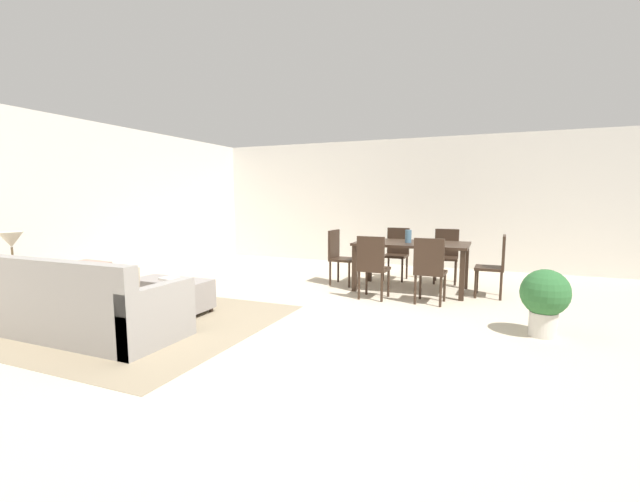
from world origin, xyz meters
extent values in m
plane|color=beige|center=(0.00, 0.00, 0.00)|extent=(10.80, 10.80, 0.00)
cube|color=silver|center=(0.00, 5.00, 1.35)|extent=(9.00, 0.12, 2.70)
cube|color=silver|center=(-4.50, 0.50, 1.35)|extent=(0.12, 11.00, 2.70)
cube|color=gray|center=(-2.13, -0.50, 0.00)|extent=(3.00, 2.80, 0.01)
cube|color=gray|center=(-2.18, -1.03, 0.21)|extent=(1.96, 0.91, 0.42)
cube|color=gray|center=(-2.18, -1.40, 0.64)|extent=(1.96, 0.16, 0.44)
cube|color=gray|center=(-3.09, -1.03, 0.31)|extent=(0.14, 0.91, 0.62)
cube|color=gray|center=(-1.28, -1.03, 0.31)|extent=(0.14, 0.91, 0.62)
cube|color=gray|center=(-2.75, -1.15, 0.59)|extent=(0.34, 0.11, 0.34)
cube|color=gray|center=(-2.37, -1.15, 0.59)|extent=(0.35, 0.10, 0.35)
cube|color=gray|center=(-2.00, -1.12, 0.62)|extent=(0.41, 0.13, 0.41)
cube|color=tan|center=(-1.62, -1.13, 0.61)|extent=(0.37, 0.11, 0.37)
cube|color=gray|center=(-2.07, 0.02, 0.24)|extent=(1.03, 0.47, 0.36)
cylinder|color=#332319|center=(-2.53, 0.20, 0.03)|extent=(0.05, 0.05, 0.06)
cylinder|color=#332319|center=(-1.60, 0.20, 0.03)|extent=(0.05, 0.05, 0.06)
cylinder|color=#332319|center=(-2.53, -0.16, 0.03)|extent=(0.05, 0.05, 0.06)
cylinder|color=#332319|center=(-1.60, -0.16, 0.03)|extent=(0.05, 0.05, 0.06)
cube|color=brown|center=(-3.46, -1.02, 0.53)|extent=(0.40, 0.40, 0.03)
cylinder|color=brown|center=(-3.63, -0.85, 0.26)|extent=(0.04, 0.04, 0.51)
cylinder|color=brown|center=(-3.29, -0.85, 0.26)|extent=(0.04, 0.04, 0.51)
cylinder|color=brown|center=(-3.29, -1.19, 0.26)|extent=(0.04, 0.04, 0.51)
cylinder|color=brown|center=(-3.46, -1.02, 0.55)|extent=(0.16, 0.16, 0.02)
cylinder|color=brown|center=(-3.46, -1.02, 0.73)|extent=(0.02, 0.02, 0.32)
cone|color=beige|center=(-3.46, -1.02, 0.98)|extent=(0.26, 0.26, 0.18)
cube|color=#332319|center=(0.51, 2.51, 0.74)|extent=(1.72, 0.98, 0.04)
cube|color=#332319|center=(-0.29, 2.94, 0.36)|extent=(0.07, 0.07, 0.72)
cube|color=#332319|center=(1.31, 2.94, 0.36)|extent=(0.07, 0.07, 0.72)
cube|color=#332319|center=(-0.29, 2.08, 0.36)|extent=(0.07, 0.07, 0.72)
cube|color=#332319|center=(1.31, 2.08, 0.36)|extent=(0.07, 0.07, 0.72)
cube|color=#332319|center=(0.12, 1.75, 0.43)|extent=(0.42, 0.42, 0.04)
cube|color=#332319|center=(0.11, 1.57, 0.69)|extent=(0.40, 0.06, 0.47)
cylinder|color=#332319|center=(-0.04, 1.92, 0.21)|extent=(0.04, 0.04, 0.41)
cylinder|color=#332319|center=(0.30, 1.91, 0.21)|extent=(0.04, 0.04, 0.41)
cylinder|color=#332319|center=(-0.06, 1.58, 0.21)|extent=(0.04, 0.04, 0.41)
cylinder|color=#332319|center=(0.28, 1.57, 0.21)|extent=(0.04, 0.04, 0.41)
cube|color=#332319|center=(0.92, 1.78, 0.43)|extent=(0.41, 0.41, 0.04)
cube|color=#332319|center=(0.91, 1.60, 0.69)|extent=(0.40, 0.06, 0.47)
cylinder|color=#332319|center=(0.75, 1.95, 0.21)|extent=(0.04, 0.04, 0.41)
cylinder|color=#332319|center=(1.09, 1.94, 0.21)|extent=(0.04, 0.04, 0.41)
cylinder|color=#332319|center=(0.74, 1.61, 0.21)|extent=(0.04, 0.04, 0.41)
cylinder|color=#332319|center=(1.08, 1.60, 0.21)|extent=(0.04, 0.04, 0.41)
cube|color=#332319|center=(0.10, 3.24, 0.43)|extent=(0.42, 0.42, 0.04)
cube|color=#332319|center=(0.10, 3.42, 0.69)|extent=(0.40, 0.06, 0.47)
cylinder|color=#332319|center=(0.26, 3.07, 0.21)|extent=(0.04, 0.04, 0.41)
cylinder|color=#332319|center=(-0.08, 3.08, 0.21)|extent=(0.04, 0.04, 0.41)
cylinder|color=#332319|center=(0.27, 3.40, 0.21)|extent=(0.04, 0.04, 0.41)
cylinder|color=#332319|center=(-0.07, 3.42, 0.21)|extent=(0.04, 0.04, 0.41)
cube|color=#332319|center=(0.96, 3.29, 0.43)|extent=(0.42, 0.42, 0.04)
cube|color=#332319|center=(0.95, 3.47, 0.69)|extent=(0.40, 0.06, 0.47)
cylinder|color=#332319|center=(1.13, 3.13, 0.21)|extent=(0.04, 0.04, 0.41)
cylinder|color=#332319|center=(0.80, 3.11, 0.21)|extent=(0.04, 0.04, 0.41)
cylinder|color=#332319|center=(1.12, 3.46, 0.21)|extent=(0.04, 0.04, 0.41)
cylinder|color=#332319|center=(0.78, 3.45, 0.21)|extent=(0.04, 0.04, 0.41)
cube|color=#332319|center=(1.66, 2.48, 0.43)|extent=(0.41, 0.41, 0.04)
cube|color=#332319|center=(1.84, 2.48, 0.69)|extent=(0.05, 0.40, 0.47)
cylinder|color=#332319|center=(1.49, 2.31, 0.21)|extent=(0.04, 0.04, 0.41)
cylinder|color=#332319|center=(1.50, 2.65, 0.21)|extent=(0.04, 0.04, 0.41)
cylinder|color=#332319|center=(1.83, 2.31, 0.21)|extent=(0.04, 0.04, 0.41)
cylinder|color=#332319|center=(1.84, 2.65, 0.21)|extent=(0.04, 0.04, 0.41)
cube|color=#332319|center=(-0.61, 2.48, 0.43)|extent=(0.42, 0.42, 0.04)
cube|color=#332319|center=(-0.79, 2.49, 0.69)|extent=(0.06, 0.40, 0.47)
cylinder|color=#332319|center=(-0.43, 2.64, 0.21)|extent=(0.04, 0.04, 0.41)
cylinder|color=#332319|center=(-0.45, 2.30, 0.21)|extent=(0.04, 0.04, 0.41)
cylinder|color=#332319|center=(-0.77, 2.66, 0.21)|extent=(0.04, 0.04, 0.41)
cylinder|color=#332319|center=(-0.79, 2.32, 0.21)|extent=(0.04, 0.04, 0.41)
cylinder|color=slate|center=(0.47, 2.46, 0.86)|extent=(0.10, 0.10, 0.20)
cube|color=silver|center=(-2.04, -0.02, 0.44)|extent=(0.30, 0.25, 0.03)
cylinder|color=beige|center=(2.23, 0.79, 0.13)|extent=(0.28, 0.28, 0.26)
sphere|color=#2D6633|center=(2.23, 0.79, 0.47)|extent=(0.49, 0.49, 0.49)
camera|label=1|loc=(1.71, -4.09, 1.45)|focal=23.54mm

